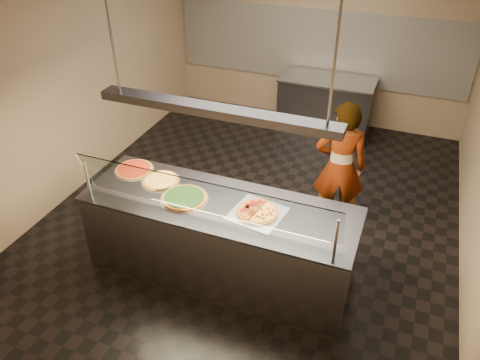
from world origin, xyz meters
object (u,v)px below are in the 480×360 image
at_px(half_pizza_pepperoni, 248,208).
at_px(prep_table, 325,105).
at_px(half_pizza_sausage, 267,214).
at_px(pizza_spinach, 184,197).
at_px(pizza_cheese, 161,181).
at_px(perforated_tray, 257,213).
at_px(heat_lamp_housing, 216,111).
at_px(pizza_tomato, 134,169).
at_px(worker, 340,167).
at_px(pizza_spatula, 158,184).
at_px(sneeze_guard, 203,198).
at_px(serving_counter, 220,238).

distance_m(half_pizza_pepperoni, prep_table, 3.80).
height_order(half_pizza_sausage, pizza_spinach, half_pizza_sausage).
height_order(pizza_cheese, prep_table, pizza_cheese).
bearing_deg(perforated_tray, heat_lamp_housing, 177.27).
bearing_deg(pizza_tomato, half_pizza_pepperoni, -9.54).
height_order(half_pizza_sausage, worker, worker).
xyz_separation_m(pizza_cheese, worker, (1.72, 1.15, -0.11)).
distance_m(perforated_tray, pizza_spatula, 1.15).
relative_size(sneeze_guard, pizza_cheese, 6.15).
bearing_deg(pizza_spinach, pizza_spatula, 163.88).
bearing_deg(prep_table, sneeze_guard, -94.09).
bearing_deg(pizza_cheese, pizza_spinach, -26.35).
bearing_deg(pizza_cheese, half_pizza_pepperoni, -7.99).
bearing_deg(prep_table, worker, -74.31).
distance_m(pizza_spatula, prep_table, 3.87).
xyz_separation_m(pizza_tomato, worker, (2.11, 1.06, -0.11)).
relative_size(perforated_tray, pizza_cheese, 1.33).
bearing_deg(pizza_spinach, serving_counter, 9.35).
height_order(serving_counter, pizza_spinach, pizza_spinach).
xyz_separation_m(pizza_spinach, pizza_tomato, (-0.77, 0.28, -0.00)).
distance_m(half_pizza_pepperoni, pizza_tomato, 1.47).
relative_size(perforated_tray, pizza_tomato, 1.28).
bearing_deg(worker, half_pizza_pepperoni, 51.37).
bearing_deg(pizza_cheese, sneeze_guard, -32.69).
bearing_deg(pizza_spatula, half_pizza_pepperoni, -3.64).
relative_size(pizza_cheese, pizza_tomato, 0.96).
height_order(half_pizza_sausage, heat_lamp_housing, heat_lamp_housing).
xyz_separation_m(sneeze_guard, pizza_spatula, (-0.72, 0.39, -0.27)).
bearing_deg(serving_counter, prep_table, 85.54).
xyz_separation_m(prep_table, heat_lamp_housing, (-0.29, -3.74, 1.48)).
bearing_deg(pizza_spatula, heat_lamp_housing, -3.76).
xyz_separation_m(sneeze_guard, perforated_tray, (0.42, 0.32, -0.29)).
bearing_deg(pizza_spatula, prep_table, 74.64).
bearing_deg(serving_counter, half_pizza_pepperoni, -3.37).
height_order(sneeze_guard, pizza_cheese, sneeze_guard).
relative_size(serving_counter, worker, 1.70).
distance_m(serving_counter, prep_table, 3.76).
distance_m(half_pizza_sausage, prep_table, 3.81).
relative_size(perforated_tray, pizza_spinach, 1.13).
height_order(pizza_spatula, worker, worker).
relative_size(perforated_tray, heat_lamp_housing, 0.24).
relative_size(sneeze_guard, half_pizza_pepperoni, 6.00).
height_order(perforated_tray, half_pizza_pepperoni, half_pizza_pepperoni).
height_order(pizza_cheese, pizza_spatula, pizza_spatula).
xyz_separation_m(half_pizza_pepperoni, heat_lamp_housing, (-0.32, 0.02, 0.99)).
bearing_deg(serving_counter, pizza_spatula, 176.24).
relative_size(sneeze_guard, worker, 1.55).
height_order(serving_counter, half_pizza_pepperoni, half_pizza_pepperoni).
relative_size(perforated_tray, prep_table, 0.37).
height_order(pizza_spatula, prep_table, pizza_spatula).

